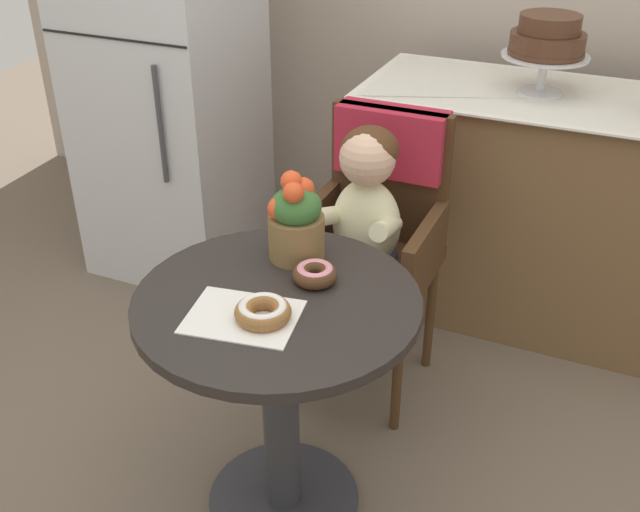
{
  "coord_description": "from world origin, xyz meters",
  "views": [
    {
      "loc": [
        0.72,
        -1.36,
        1.74
      ],
      "look_at": [
        0.05,
        0.15,
        0.77
      ],
      "focal_mm": 41.91,
      "sensor_mm": 36.0,
      "label": 1
    }
  ],
  "objects_px": {
    "wicker_chair": "(379,210)",
    "seated_child": "(362,220)",
    "tiered_cake_stand": "(547,41)",
    "refrigerator": "(166,74)",
    "flower_vase": "(296,220)",
    "donut_mid": "(315,273)",
    "donut_front": "(263,311)",
    "cafe_table": "(279,365)"
  },
  "relations": [
    {
      "from": "cafe_table",
      "to": "wicker_chair",
      "type": "xyz_separation_m",
      "value": [
        0.02,
        0.7,
        0.13
      ]
    },
    {
      "from": "seated_child",
      "to": "donut_front",
      "type": "distance_m",
      "value": 0.65
    },
    {
      "from": "cafe_table",
      "to": "donut_mid",
      "type": "relative_size",
      "value": 6.3
    },
    {
      "from": "cafe_table",
      "to": "flower_vase",
      "type": "relative_size",
      "value": 2.98
    },
    {
      "from": "wicker_chair",
      "to": "refrigerator",
      "type": "height_order",
      "value": "refrigerator"
    },
    {
      "from": "wicker_chair",
      "to": "tiered_cake_stand",
      "type": "height_order",
      "value": "tiered_cake_stand"
    },
    {
      "from": "cafe_table",
      "to": "seated_child",
      "type": "bearing_deg",
      "value": 88.34
    },
    {
      "from": "seated_child",
      "to": "flower_vase",
      "type": "distance_m",
      "value": 0.38
    },
    {
      "from": "tiered_cake_stand",
      "to": "donut_mid",
      "type": "bearing_deg",
      "value": -105.63
    },
    {
      "from": "seated_child",
      "to": "refrigerator",
      "type": "relative_size",
      "value": 0.43
    },
    {
      "from": "seated_child",
      "to": "tiered_cake_stand",
      "type": "height_order",
      "value": "tiered_cake_stand"
    },
    {
      "from": "flower_vase",
      "to": "tiered_cake_stand",
      "type": "bearing_deg",
      "value": 68.51
    },
    {
      "from": "wicker_chair",
      "to": "donut_front",
      "type": "xyz_separation_m",
      "value": [
        -0.0,
        -0.8,
        0.1
      ]
    },
    {
      "from": "tiered_cake_stand",
      "to": "refrigerator",
      "type": "xyz_separation_m",
      "value": [
        -1.44,
        -0.2,
        -0.23
      ]
    },
    {
      "from": "donut_mid",
      "to": "tiered_cake_stand",
      "type": "xyz_separation_m",
      "value": [
        0.33,
        1.2,
        0.34
      ]
    },
    {
      "from": "cafe_table",
      "to": "wicker_chair",
      "type": "relative_size",
      "value": 0.75
    },
    {
      "from": "donut_front",
      "to": "donut_mid",
      "type": "bearing_deg",
      "value": 78.04
    },
    {
      "from": "flower_vase",
      "to": "wicker_chair",
      "type": "bearing_deg",
      "value": 83.4
    },
    {
      "from": "seated_child",
      "to": "donut_mid",
      "type": "distance_m",
      "value": 0.45
    },
    {
      "from": "wicker_chair",
      "to": "refrigerator",
      "type": "relative_size",
      "value": 0.56
    },
    {
      "from": "donut_front",
      "to": "refrigerator",
      "type": "height_order",
      "value": "refrigerator"
    },
    {
      "from": "donut_front",
      "to": "seated_child",
      "type": "bearing_deg",
      "value": 89.75
    },
    {
      "from": "tiered_cake_stand",
      "to": "refrigerator",
      "type": "relative_size",
      "value": 0.18
    },
    {
      "from": "donut_front",
      "to": "flower_vase",
      "type": "xyz_separation_m",
      "value": [
        -0.06,
        0.3,
        0.09
      ]
    },
    {
      "from": "cafe_table",
      "to": "flower_vase",
      "type": "distance_m",
      "value": 0.38
    },
    {
      "from": "flower_vase",
      "to": "tiered_cake_stand",
      "type": "height_order",
      "value": "tiered_cake_stand"
    },
    {
      "from": "cafe_table",
      "to": "refrigerator",
      "type": "bearing_deg",
      "value": 133.67
    },
    {
      "from": "wicker_chair",
      "to": "refrigerator",
      "type": "bearing_deg",
      "value": 156.59
    },
    {
      "from": "cafe_table",
      "to": "seated_child",
      "type": "height_order",
      "value": "seated_child"
    },
    {
      "from": "donut_mid",
      "to": "donut_front",
      "type": "bearing_deg",
      "value": -101.96
    },
    {
      "from": "cafe_table",
      "to": "tiered_cake_stand",
      "type": "bearing_deg",
      "value": 73.29
    },
    {
      "from": "cafe_table",
      "to": "wicker_chair",
      "type": "height_order",
      "value": "wicker_chair"
    },
    {
      "from": "wicker_chair",
      "to": "flower_vase",
      "type": "height_order",
      "value": "flower_vase"
    },
    {
      "from": "seated_child",
      "to": "donut_mid",
      "type": "xyz_separation_m",
      "value": [
        0.04,
        -0.44,
        0.07
      ]
    },
    {
      "from": "cafe_table",
      "to": "donut_front",
      "type": "relative_size",
      "value": 5.34
    },
    {
      "from": "donut_mid",
      "to": "flower_vase",
      "type": "relative_size",
      "value": 0.47
    },
    {
      "from": "refrigerator",
      "to": "wicker_chair",
      "type": "bearing_deg",
      "value": -20.4
    },
    {
      "from": "wicker_chair",
      "to": "seated_child",
      "type": "xyz_separation_m",
      "value": [
        0.0,
        -0.16,
        0.04
      ]
    },
    {
      "from": "donut_mid",
      "to": "tiered_cake_stand",
      "type": "distance_m",
      "value": 1.29
    },
    {
      "from": "donut_front",
      "to": "refrigerator",
      "type": "bearing_deg",
      "value": 131.6
    },
    {
      "from": "seated_child",
      "to": "donut_front",
      "type": "xyz_separation_m",
      "value": [
        -0.0,
        -0.65,
        0.07
      ]
    },
    {
      "from": "wicker_chair",
      "to": "tiered_cake_stand",
      "type": "distance_m",
      "value": 0.83
    }
  ]
}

